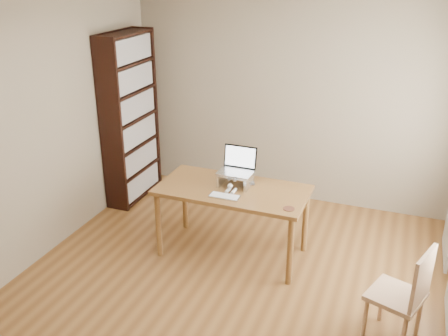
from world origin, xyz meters
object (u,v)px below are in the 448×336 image
cat (239,178)px  chair (406,292)px  keyboard (224,196)px  desk (233,196)px  laptop (238,165)px  bookshelf (130,118)px

cat → chair: size_ratio=0.56×
cat → keyboard: bearing=-92.2°
desk → cat: bearing=78.1°
desk → laptop: bearing=90.5°
desk → keyboard: 0.24m
bookshelf → cat: bearing=-23.9°
laptop → chair: (1.72, -0.89, -0.47)m
cat → chair: cat is taller
desk → laptop: (-0.00, 0.14, 0.28)m
bookshelf → desk: bearing=-27.3°
bookshelf → laptop: bearing=-23.3°
cat → chair: bearing=-24.3°
desk → cat: cat is taller
keyboard → chair: bearing=-17.6°
chair → cat: bearing=172.5°
keyboard → desk: bearing=88.5°
keyboard → chair: (1.72, -0.53, -0.28)m
desk → keyboard: (-0.00, -0.22, 0.10)m
chair → bookshelf: bearing=174.1°
desk → chair: (1.72, -0.75, -0.19)m
keyboard → chair: size_ratio=0.34×
laptop → cat: 0.13m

